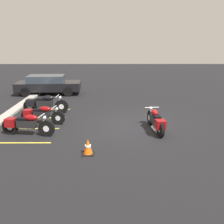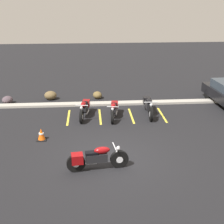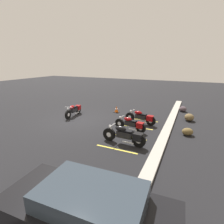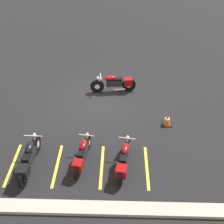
# 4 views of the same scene
# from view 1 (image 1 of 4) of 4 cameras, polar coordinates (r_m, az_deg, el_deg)

# --- Properties ---
(ground) EXTENTS (60.00, 60.00, 0.00)m
(ground) POSITION_cam_1_polar(r_m,az_deg,el_deg) (11.45, 5.03, -3.06)
(ground) COLOR black
(motorcycle_maroon_featured) EXTENTS (2.17, 0.65, 0.86)m
(motorcycle_maroon_featured) POSITION_cam_1_polar(r_m,az_deg,el_deg) (10.75, 9.55, -1.90)
(motorcycle_maroon_featured) COLOR black
(motorcycle_maroon_featured) RESTS_ON ground
(parked_bike_0) EXTENTS (0.70, 2.14, 0.85)m
(parked_bike_0) POSITION_cam_1_polar(r_m,az_deg,el_deg) (10.75, -18.37, -2.53)
(parked_bike_0) COLOR black
(parked_bike_0) RESTS_ON ground
(parked_bike_1) EXTENTS (0.66, 2.03, 0.80)m
(parked_bike_1) POSITION_cam_1_polar(r_m,az_deg,el_deg) (12.03, -15.32, -0.51)
(parked_bike_1) COLOR black
(parked_bike_1) RESTS_ON ground
(parked_bike_2) EXTENTS (0.65, 2.31, 0.91)m
(parked_bike_2) POSITION_cam_1_polar(r_m,az_deg,el_deg) (13.78, -14.71, 1.78)
(parked_bike_2) COLOR black
(parked_bike_2) RESTS_ON ground
(car_black) EXTENTS (2.02, 4.39, 1.29)m
(car_black) POSITION_cam_1_polar(r_m,az_deg,el_deg) (18.50, -13.74, 5.88)
(car_black) COLOR black
(car_black) RESTS_ON ground
(traffic_cone) EXTENTS (0.40, 0.40, 0.53)m
(traffic_cone) POSITION_cam_1_polar(r_m,az_deg,el_deg) (8.65, -5.26, -7.62)
(traffic_cone) COLOR black
(traffic_cone) RESTS_ON ground
(stall_line_0) EXTENTS (0.10, 2.10, 0.00)m
(stall_line_0) POSITION_cam_1_polar(r_m,az_deg,el_deg) (10.14, -18.98, -6.35)
(stall_line_0) COLOR gold
(stall_line_0) RESTS_ON ground
(stall_line_1) EXTENTS (0.10, 2.10, 0.00)m
(stall_line_1) POSITION_cam_1_polar(r_m,az_deg,el_deg) (11.56, -16.54, -3.47)
(stall_line_1) COLOR gold
(stall_line_1) RESTS_ON ground
(stall_line_2) EXTENTS (0.10, 2.10, 0.00)m
(stall_line_2) POSITION_cam_1_polar(r_m,az_deg,el_deg) (13.01, -14.66, -1.21)
(stall_line_2) COLOR gold
(stall_line_2) RESTS_ON ground
(stall_line_3) EXTENTS (0.10, 2.10, 0.00)m
(stall_line_3) POSITION_cam_1_polar(r_m,az_deg,el_deg) (14.50, -13.16, 0.59)
(stall_line_3) COLOR gold
(stall_line_3) RESTS_ON ground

